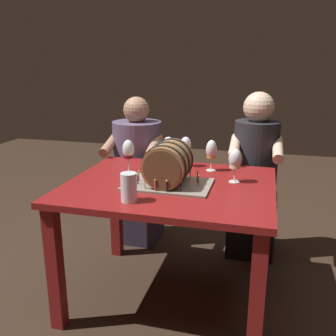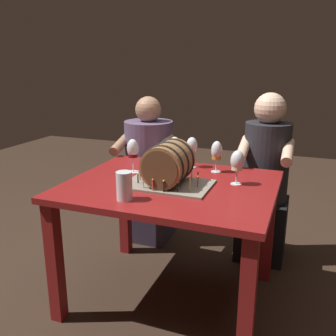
{
  "view_description": "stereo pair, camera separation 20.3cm",
  "coord_description": "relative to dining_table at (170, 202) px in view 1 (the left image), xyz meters",
  "views": [
    {
      "loc": [
        0.5,
        -1.93,
        1.4
      ],
      "look_at": [
        -0.0,
        -0.04,
        0.84
      ],
      "focal_mm": 39.76,
      "sensor_mm": 36.0,
      "label": 1
    },
    {
      "loc": [
        0.69,
        -1.87,
        1.4
      ],
      "look_at": [
        -0.0,
        -0.04,
        0.84
      ],
      "focal_mm": 39.76,
      "sensor_mm": 36.0,
      "label": 2
    }
  ],
  "objects": [
    {
      "name": "ground_plane",
      "position": [
        0.0,
        0.0,
        -0.62
      ],
      "size": [
        8.0,
        8.0,
        0.0
      ],
      "primitive_type": "plane",
      "color": "#332319"
    },
    {
      "name": "dining_table",
      "position": [
        0.0,
        0.0,
        0.0
      ],
      "size": [
        1.15,
        0.95,
        0.74
      ],
      "color": "maroon",
      "rests_on": "ground"
    },
    {
      "name": "barrel_cake",
      "position": [
        -0.0,
        -0.04,
        0.23
      ],
      "size": [
        0.47,
        0.32,
        0.25
      ],
      "color": "gray",
      "rests_on": "dining_table"
    },
    {
      "name": "wine_glass_red",
      "position": [
        -0.29,
        0.11,
        0.26
      ],
      "size": [
        0.07,
        0.07,
        0.21
      ],
      "color": "white",
      "rests_on": "dining_table"
    },
    {
      "name": "wine_glass_empty",
      "position": [
        0.01,
        0.36,
        0.25
      ],
      "size": [
        0.07,
        0.07,
        0.2
      ],
      "color": "white",
      "rests_on": "dining_table"
    },
    {
      "name": "wine_glass_rose",
      "position": [
        -0.1,
        0.34,
        0.24
      ],
      "size": [
        0.08,
        0.08,
        0.2
      ],
      "color": "white",
      "rests_on": "dining_table"
    },
    {
      "name": "wine_glass_white",
      "position": [
        0.35,
        0.11,
        0.24
      ],
      "size": [
        0.08,
        0.08,
        0.19
      ],
      "color": "white",
      "rests_on": "dining_table"
    },
    {
      "name": "wine_glass_amber",
      "position": [
        0.18,
        0.3,
        0.24
      ],
      "size": [
        0.07,
        0.07,
        0.2
      ],
      "color": "white",
      "rests_on": "dining_table"
    },
    {
      "name": "beer_pint",
      "position": [
        -0.12,
        -0.33,
        0.18
      ],
      "size": [
        0.08,
        0.08,
        0.14
      ],
      "color": "white",
      "rests_on": "dining_table"
    },
    {
      "name": "person_seated_left",
      "position": [
        -0.44,
        0.7,
        -0.08
      ],
      "size": [
        0.42,
        0.5,
        1.15
      ],
      "color": "#372D40",
      "rests_on": "ground"
    },
    {
      "name": "person_seated_right",
      "position": [
        0.44,
        0.7,
        -0.08
      ],
      "size": [
        0.36,
        0.45,
        1.2
      ],
      "color": "black",
      "rests_on": "ground"
    }
  ]
}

